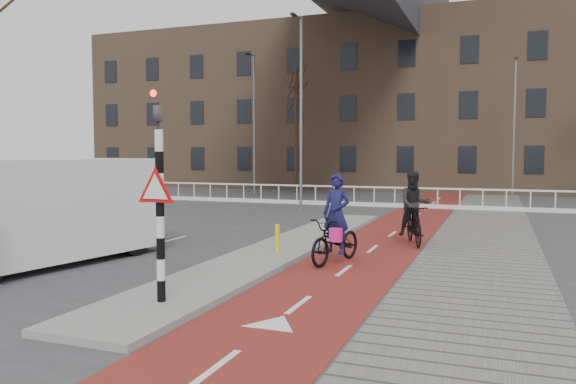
% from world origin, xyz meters
% --- Properties ---
extents(ground, '(120.00, 120.00, 0.00)m').
position_xyz_m(ground, '(0.00, 0.00, 0.00)').
color(ground, '#38383A').
rests_on(ground, ground).
extents(bike_lane, '(2.50, 60.00, 0.01)m').
position_xyz_m(bike_lane, '(1.50, 10.00, 0.01)').
color(bike_lane, maroon).
rests_on(bike_lane, ground).
extents(sidewalk, '(3.00, 60.00, 0.01)m').
position_xyz_m(sidewalk, '(4.30, 10.00, 0.01)').
color(sidewalk, slate).
rests_on(sidewalk, ground).
extents(curb_island, '(1.80, 16.00, 0.12)m').
position_xyz_m(curb_island, '(-0.70, 4.00, 0.06)').
color(curb_island, gray).
rests_on(curb_island, ground).
extents(traffic_signal, '(0.80, 0.80, 3.68)m').
position_xyz_m(traffic_signal, '(-0.60, -2.02, 1.99)').
color(traffic_signal, black).
rests_on(traffic_signal, curb_island).
extents(bollard, '(0.12, 0.12, 0.71)m').
position_xyz_m(bollard, '(-0.51, 3.04, 0.47)').
color(bollard, '#D5CD0B').
rests_on(bollard, curb_island).
extents(cyclist_near, '(1.21, 2.17, 2.12)m').
position_xyz_m(cyclist_near, '(1.11, 2.74, 0.72)').
color(cyclist_near, black).
rests_on(cyclist_near, bike_lane).
extents(cyclist_far, '(1.16, 2.03, 2.09)m').
position_xyz_m(cyclist_far, '(2.45, 6.08, 0.87)').
color(cyclist_far, black).
rests_on(cyclist_far, bike_lane).
extents(van, '(3.34, 6.07, 2.47)m').
position_xyz_m(van, '(-5.35, 0.21, 1.30)').
color(van, silver).
rests_on(van, ground).
extents(railing, '(28.00, 0.10, 0.99)m').
position_xyz_m(railing, '(-5.00, 17.00, 0.31)').
color(railing, silver).
rests_on(railing, ground).
extents(townhouse_row, '(46.00, 10.00, 15.90)m').
position_xyz_m(townhouse_row, '(-3.00, 32.00, 7.81)').
color(townhouse_row, '#7F6047').
rests_on(townhouse_row, ground).
extents(tree_mid, '(0.24, 0.24, 8.10)m').
position_xyz_m(tree_mid, '(-7.82, 24.73, 4.05)').
color(tree_mid, black).
rests_on(tree_mid, ground).
extents(streetlight_near, '(0.12, 0.12, 8.60)m').
position_xyz_m(streetlight_near, '(-3.64, 13.74, 4.30)').
color(streetlight_near, slate).
rests_on(streetlight_near, ground).
extents(streetlight_left, '(0.12, 0.12, 8.61)m').
position_xyz_m(streetlight_left, '(-9.46, 21.65, 4.31)').
color(streetlight_left, slate).
rests_on(streetlight_left, ground).
extents(streetlight_right, '(0.12, 0.12, 7.84)m').
position_xyz_m(streetlight_right, '(5.38, 23.72, 3.92)').
color(streetlight_right, slate).
rests_on(streetlight_right, ground).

